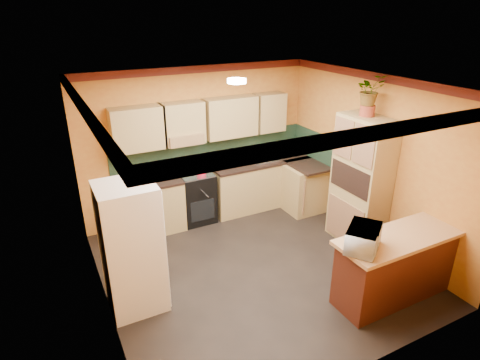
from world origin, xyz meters
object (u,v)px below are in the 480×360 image
object	(u,v)px
base_cabinets_back	(228,191)
breakfast_bar	(399,266)
fridge	(132,248)
pantry	(361,182)
stove	(196,197)
microwave	(363,238)

from	to	relation	value
base_cabinets_back	breakfast_bar	xyz separation A→B (m)	(0.98, -3.18, 0.00)
fridge	pantry	bearing A→B (deg)	-1.40
base_cabinets_back	fridge	world-z (taller)	fridge
base_cabinets_back	breakfast_bar	world-z (taller)	same
pantry	breakfast_bar	distance (m)	1.53
fridge	base_cabinets_back	bearing A→B (deg)	39.33
pantry	breakfast_bar	xyz separation A→B (m)	(-0.46, -1.32, -0.61)
fridge	breakfast_bar	xyz separation A→B (m)	(3.14, -1.41, -0.41)
base_cabinets_back	fridge	distance (m)	2.82
fridge	pantry	world-z (taller)	pantry
stove	breakfast_bar	size ratio (longest dim) A/B	0.51
breakfast_bar	pantry	bearing A→B (deg)	70.71
base_cabinets_back	fridge	xyz separation A→B (m)	(-2.16, -1.77, 0.41)
stove	fridge	world-z (taller)	fridge
breakfast_bar	microwave	distance (m)	0.96
stove	fridge	xyz separation A→B (m)	(-1.54, -1.77, 0.39)
base_cabinets_back	pantry	world-z (taller)	pantry
breakfast_bar	stove	bearing A→B (deg)	116.74
pantry	microwave	distance (m)	1.78
fridge	breakfast_bar	bearing A→B (deg)	-24.19
stove	breakfast_bar	distance (m)	3.56
base_cabinets_back	microwave	world-z (taller)	microwave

